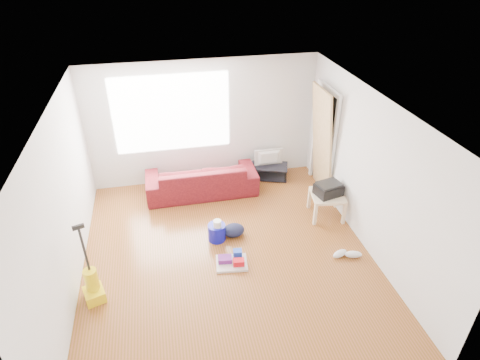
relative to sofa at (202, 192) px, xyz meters
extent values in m
cube|color=brown|center=(0.16, -1.95, 0.00)|extent=(4.50, 5.00, 0.01)
cube|color=white|center=(0.16, -1.95, 2.50)|extent=(4.50, 5.00, 0.01)
cube|color=silver|center=(0.16, 0.55, 1.25)|extent=(4.50, 0.01, 2.50)
cube|color=silver|center=(0.16, -4.45, 1.25)|extent=(4.50, 0.01, 2.50)
cube|color=silver|center=(-2.09, -1.95, 1.25)|extent=(0.01, 5.00, 2.50)
cube|color=silver|center=(2.41, -1.95, 1.25)|extent=(0.01, 5.00, 2.50)
cube|color=white|center=(-0.44, 0.53, 1.50)|extent=(2.20, 0.01, 1.50)
cube|color=white|center=(2.37, -0.70, 1.00)|extent=(0.06, 0.08, 2.00)
cube|color=white|center=(2.37, 0.20, 1.00)|extent=(0.06, 0.08, 2.00)
cube|color=white|center=(2.37, -0.25, 2.04)|extent=(0.06, 0.98, 0.08)
cube|color=black|center=(2.40, -0.25, 1.00)|extent=(0.01, 0.86, 1.98)
imported|color=#3B0A12|center=(0.00, 0.00, 0.00)|extent=(2.16, 0.84, 0.63)
cube|color=black|center=(1.45, 0.27, 0.03)|extent=(0.87, 0.66, 0.03)
cube|color=black|center=(1.45, 0.27, 0.27)|extent=(0.87, 0.66, 0.03)
cylinder|color=black|center=(1.06, 0.20, 0.14)|extent=(0.03, 0.03, 0.29)
cylinder|color=black|center=(1.18, 0.56, 0.14)|extent=(0.03, 0.03, 0.29)
cylinder|color=black|center=(1.73, -0.02, 0.14)|extent=(0.03, 0.03, 0.29)
cylinder|color=black|center=(1.85, 0.34, 0.14)|extent=(0.03, 0.03, 0.29)
imported|color=black|center=(1.45, 0.27, 0.46)|extent=(0.60, 0.08, 0.35)
cube|color=#CFB985|center=(2.11, -1.25, 0.44)|extent=(0.65, 0.65, 0.05)
cube|color=#CFB985|center=(1.81, -1.47, 0.21)|extent=(0.05, 0.05, 0.41)
cube|color=#CFB985|center=(1.89, -0.96, 0.21)|extent=(0.05, 0.05, 0.41)
cube|color=#CFB985|center=(2.32, -1.55, 0.21)|extent=(0.05, 0.05, 0.41)
cube|color=#CFB985|center=(2.40, -1.04, 0.21)|extent=(0.05, 0.05, 0.41)
cube|color=black|center=(2.11, -1.25, 0.56)|extent=(0.51, 0.44, 0.19)
cube|color=black|center=(2.11, -1.25, 0.67)|extent=(0.46, 0.39, 0.04)
cylinder|color=#0D0E9C|center=(0.05, -1.51, 0.00)|extent=(0.37, 0.37, 0.30)
cylinder|color=white|center=(0.06, -1.55, 0.21)|extent=(0.13, 0.13, 0.12)
cube|color=beige|center=(0.18, -2.16, 0.02)|extent=(0.52, 0.44, 0.04)
cube|color=red|center=(0.28, -2.23, 0.09)|extent=(0.19, 0.14, 0.10)
cube|color=#601B71|center=(0.08, -2.11, 0.08)|extent=(0.23, 0.18, 0.08)
cube|color=#183ABA|center=(0.30, -2.06, 0.11)|extent=(0.15, 0.13, 0.13)
ellipsoid|color=black|center=(0.35, -1.47, 0.00)|extent=(0.40, 0.34, 0.21)
ellipsoid|color=silver|center=(1.91, -2.34, 0.06)|extent=(0.30, 0.21, 0.11)
ellipsoid|color=silver|center=(2.11, -2.41, 0.06)|extent=(0.30, 0.18, 0.11)
cube|color=yellow|center=(-1.84, -2.44, 0.08)|extent=(0.34, 0.37, 0.17)
cylinder|color=yellow|center=(-1.84, -2.40, 0.33)|extent=(0.19, 0.19, 0.33)
cylinder|color=black|center=(-1.84, -2.37, 0.85)|extent=(0.03, 0.03, 0.70)
cube|color=black|center=(-1.84, -2.37, 1.23)|extent=(0.15, 0.08, 0.06)
cube|color=#9D8344|center=(2.29, -0.36, 0.00)|extent=(0.26, 0.85, 2.11)
camera|label=1|loc=(-0.67, -6.75, 4.40)|focal=30.00mm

